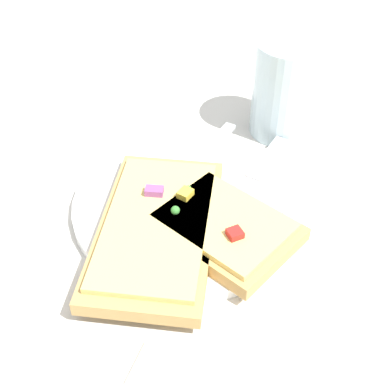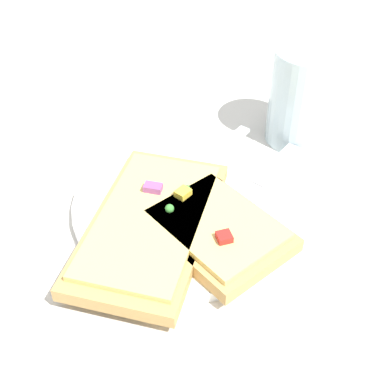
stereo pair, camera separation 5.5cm
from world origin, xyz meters
name	(u,v)px [view 2 (the right image)]	position (x,y,z in m)	size (l,w,h in m)	color
ground_plane	(192,208)	(0.00, 0.00, 0.00)	(4.00, 4.00, 0.00)	beige
plate	(192,204)	(0.00, 0.00, 0.01)	(0.25, 0.25, 0.01)	white
fork	(185,179)	(-0.02, 0.02, 0.01)	(0.05, 0.21, 0.01)	silver
knife	(251,190)	(0.05, 0.04, 0.01)	(0.05, 0.22, 0.01)	silver
pizza_slice_main	(150,224)	(-0.01, -0.06, 0.02)	(0.15, 0.22, 0.03)	tan
pizza_slice_corner	(217,230)	(0.05, -0.04, 0.02)	(0.16, 0.14, 0.03)	tan
crumb_scatter	(188,203)	(0.00, -0.01, 0.02)	(0.02, 0.06, 0.01)	#B17A48
drinking_glass	(305,96)	(0.06, 0.17, 0.06)	(0.08, 0.08, 0.12)	silver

